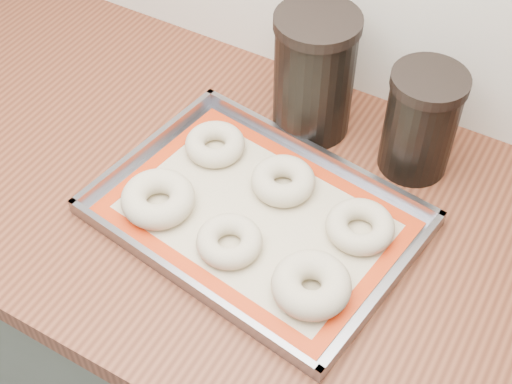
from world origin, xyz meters
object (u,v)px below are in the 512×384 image
Objects in this scene: bagel_front_left at (158,199)px; bagel_back_left at (215,144)px; canister_mid at (421,122)px; bagel_front_mid at (229,241)px; baking_tray at (256,215)px; bagel_back_mid at (283,181)px; canister_left at (314,74)px; bagel_front_right at (311,285)px; bagel_back_right at (360,227)px.

bagel_front_left reaches higher than bagel_back_left.
bagel_back_left is at bearing -154.11° from canister_mid.
baking_tray is at bearing 87.34° from bagel_front_mid.
bagel_back_mid is at bearing -134.22° from canister_mid.
canister_left reaches higher than baking_tray.
bagel_front_right is at bearing -94.79° from canister_mid.
bagel_front_mid and bagel_back_right have the same top height.
bagel_front_mid is 0.96× the size of bagel_back_mid.
canister_mid is (0.16, 0.23, 0.08)m from baking_tray.
bagel_back_left is (-0.13, 0.09, 0.01)m from baking_tray.
bagel_back_mid reaches higher than bagel_front_mid.
bagel_front_right is 0.32m from canister_mid.
canister_mid is at bearing 54.77° from baking_tray.
bagel_back_right is (0.01, 0.13, -0.00)m from bagel_front_right.
bagel_back_mid is (0.01, 0.07, 0.02)m from baking_tray.
bagel_back_mid is at bearing -7.19° from bagel_back_left.
bagel_back_mid reaches higher than bagel_back_right.
bagel_front_left is at bearing -136.26° from canister_mid.
bagel_back_right is (0.15, 0.12, 0.00)m from bagel_front_mid.
bagel_back_right reaches higher than baking_tray.
bagel_front_left is (-0.14, -0.06, 0.02)m from baking_tray.
canister_left is at bearing 101.43° from bagel_back_mid.
bagel_front_mid and bagel_back_left have the same top height.
bagel_front_mid is at bearing -92.66° from baking_tray.
bagel_back_left is at bearing 147.04° from bagel_front_right.
bagel_back_right is at bearing -46.07° from canister_left.
bagel_back_mid is at bearing 85.48° from bagel_front_mid.
canister_mid is (0.16, 0.30, 0.07)m from bagel_front_mid.
canister_mid reaches higher than bagel_front_left.
bagel_back_mid is 0.23m from canister_mid.
bagel_front_right reaches higher than bagel_front_mid.
bagel_front_left is at bearing -157.18° from baking_tray.
bagel_front_right reaches higher than baking_tray.
bagel_front_left is 0.42m from canister_mid.
baking_tray is 4.95× the size of bagel_back_right.
canister_left reaches higher than bagel_back_mid.
baking_tray is 0.16m from bagel_front_right.
bagel_back_left is at bearing 172.81° from bagel_back_mid.
canister_left is at bearing 93.93° from bagel_front_mid.
bagel_front_mid is 0.19m from bagel_back_right.
bagel_front_right is at bearing -4.76° from bagel_front_mid.
bagel_front_left is 1.15× the size of bagel_back_left.
bagel_front_left is at bearing -138.57° from bagel_back_mid.
baking_tray is at bearing -162.16° from bagel_back_right.
bagel_back_mid is at bearing -78.57° from canister_left.
canister_left is at bearing 117.11° from bagel_front_right.
bagel_front_right is at bearing -32.96° from bagel_back_left.
baking_tray is 5.20× the size of bagel_front_mid.
baking_tray is 0.07m from bagel_back_mid.
bagel_back_mid is 0.18m from canister_left.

